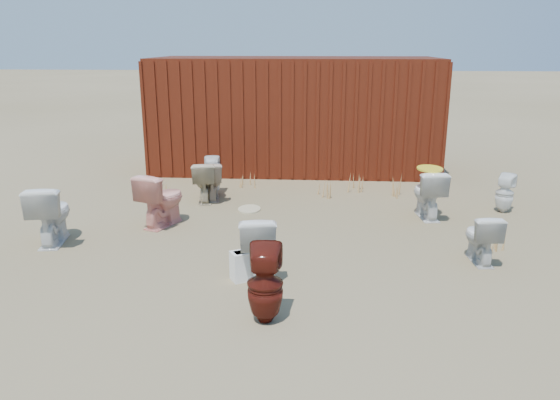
# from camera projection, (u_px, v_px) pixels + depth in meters

# --- Properties ---
(ground) EXTENTS (100.00, 100.00, 0.00)m
(ground) POSITION_uv_depth(u_px,v_px,m) (277.00, 252.00, 7.32)
(ground) COLOR brown
(ground) RESTS_ON ground
(shipping_container) EXTENTS (6.00, 2.40, 2.40)m
(shipping_container) POSITION_uv_depth(u_px,v_px,m) (295.00, 114.00, 11.97)
(shipping_container) COLOR #49160C
(shipping_container) RESTS_ON ground
(toilet_front_a) EXTENTS (0.61, 0.90, 0.85)m
(toilet_front_a) POSITION_uv_depth(u_px,v_px,m) (51.00, 214.00, 7.54)
(toilet_front_a) COLOR white
(toilet_front_a) RESTS_ON ground
(toilet_front_pink) EXTENTS (0.73, 0.92, 0.83)m
(toilet_front_pink) POSITION_uv_depth(u_px,v_px,m) (162.00, 199.00, 8.28)
(toilet_front_pink) COLOR #F79F8F
(toilet_front_pink) RESTS_ON ground
(toilet_front_c) EXTENTS (0.52, 0.80, 0.77)m
(toilet_front_c) POSITION_uv_depth(u_px,v_px,m) (258.00, 245.00, 6.49)
(toilet_front_c) COLOR silver
(toilet_front_c) RESTS_ON ground
(toilet_front_maroon) EXTENTS (0.37, 0.38, 0.80)m
(toilet_front_maroon) POSITION_uv_depth(u_px,v_px,m) (265.00, 284.00, 5.39)
(toilet_front_maroon) COLOR #55160E
(toilet_front_maroon) RESTS_ON ground
(toilet_front_e) EXTENTS (0.41, 0.66, 0.65)m
(toilet_front_e) POSITION_uv_depth(u_px,v_px,m) (481.00, 238.00, 6.90)
(toilet_front_e) COLOR silver
(toilet_front_e) RESTS_ON ground
(toilet_back_a) EXTENTS (0.36, 0.37, 0.70)m
(toilet_back_a) POSITION_uv_depth(u_px,v_px,m) (212.00, 176.00, 10.02)
(toilet_back_a) COLOR silver
(toilet_back_a) RESTS_ON ground
(toilet_back_beige_left) EXTENTS (0.51, 0.76, 0.72)m
(toilet_back_beige_left) POSITION_uv_depth(u_px,v_px,m) (204.00, 181.00, 9.56)
(toilet_back_beige_left) COLOR #BFB08C
(toilet_back_beige_left) RESTS_ON ground
(toilet_back_beige_right) EXTENTS (0.49, 0.73, 0.69)m
(toilet_back_beige_right) POSITION_uv_depth(u_px,v_px,m) (212.00, 180.00, 9.69)
(toilet_back_beige_right) COLOR #C2AA8E
(toilet_back_beige_right) RESTS_ON ground
(toilet_back_yellowlid) EXTENTS (0.52, 0.82, 0.79)m
(toilet_back_yellowlid) POSITION_uv_depth(u_px,v_px,m) (428.00, 194.00, 8.66)
(toilet_back_yellowlid) COLOR white
(toilet_back_yellowlid) RESTS_ON ground
(toilet_back_e) EXTENTS (0.40, 0.40, 0.64)m
(toilet_back_e) POSITION_uv_depth(u_px,v_px,m) (505.00, 193.00, 8.95)
(toilet_back_e) COLOR white
(toilet_back_e) RESTS_ON ground
(yellow_lid) EXTENTS (0.40, 0.50, 0.02)m
(yellow_lid) POSITION_uv_depth(u_px,v_px,m) (430.00, 169.00, 8.55)
(yellow_lid) COLOR yellow
(yellow_lid) RESTS_ON toilet_back_yellowlid
(loose_tank) EXTENTS (0.53, 0.42, 0.35)m
(loose_tank) POSITION_uv_depth(u_px,v_px,m) (252.00, 264.00, 6.46)
(loose_tank) COLOR white
(loose_tank) RESTS_ON ground
(loose_lid_near) EXTENTS (0.38, 0.50, 0.02)m
(loose_lid_near) POSITION_uv_depth(u_px,v_px,m) (249.00, 209.00, 9.15)
(loose_lid_near) COLOR #C4B98E
(loose_lid_near) RESTS_ON ground
(loose_lid_far) EXTENTS (0.56, 0.59, 0.02)m
(loose_lid_far) POSITION_uv_depth(u_px,v_px,m) (153.00, 184.00, 10.76)
(loose_lid_far) COLOR #C6B28F
(loose_lid_far) RESTS_ON ground
(weed_clump_a) EXTENTS (0.36, 0.36, 0.26)m
(weed_clump_a) POSITION_uv_depth(u_px,v_px,m) (165.00, 190.00, 9.89)
(weed_clump_a) COLOR #AF8246
(weed_clump_a) RESTS_ON ground
(weed_clump_b) EXTENTS (0.32, 0.32, 0.32)m
(weed_clump_b) POSITION_uv_depth(u_px,v_px,m) (326.00, 188.00, 9.91)
(weed_clump_b) COLOR #AF8246
(weed_clump_b) RESTS_ON ground
(weed_clump_c) EXTENTS (0.36, 0.36, 0.35)m
(weed_clump_c) POSITION_uv_depth(u_px,v_px,m) (394.00, 187.00, 9.93)
(weed_clump_c) COLOR #AF8246
(weed_clump_c) RESTS_ON ground
(weed_clump_d) EXTENTS (0.30, 0.30, 0.24)m
(weed_clump_d) POSITION_uv_depth(u_px,v_px,m) (249.00, 180.00, 10.61)
(weed_clump_d) COLOR #AF8246
(weed_clump_d) RESTS_ON ground
(weed_clump_e) EXTENTS (0.34, 0.34, 0.33)m
(weed_clump_e) POSITION_uv_depth(u_px,v_px,m) (357.00, 182.00, 10.32)
(weed_clump_e) COLOR #AF8246
(weed_clump_e) RESTS_ON ground
(weed_clump_f) EXTENTS (0.28, 0.28, 0.22)m
(weed_clump_f) POSITION_uv_depth(u_px,v_px,m) (500.00, 243.00, 7.32)
(weed_clump_f) COLOR #AF8246
(weed_clump_f) RESTS_ON ground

